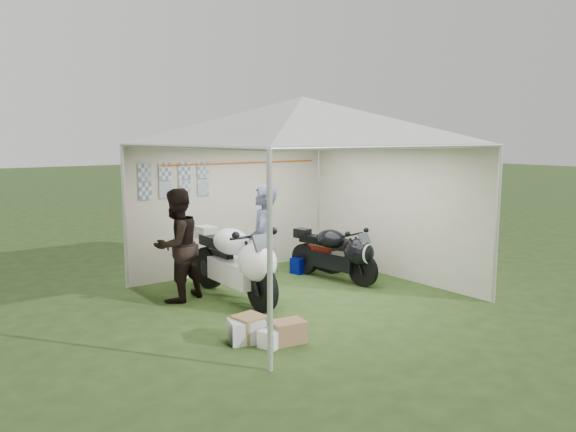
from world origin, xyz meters
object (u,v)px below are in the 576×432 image
canopy_tent (301,126)px  motorcycle_black (338,252)px  crate_2 (272,338)px  crate_3 (288,332)px  crate_1 (250,328)px  person_dark_jacket (177,245)px  paddock_stand (302,265)px  motorcycle_white (237,260)px  crate_0 (247,331)px  person_blue_jacket (263,245)px  equipment_box (336,255)px

canopy_tent → motorcycle_black: size_ratio=3.16×
crate_2 → crate_3: crate_3 is taller
crate_1 → person_dark_jacket: bearing=88.8°
paddock_stand → crate_3: bearing=-131.0°
paddock_stand → person_dark_jacket: (-2.53, -0.24, 0.70)m
motorcycle_black → crate_3: size_ratio=4.55×
motorcycle_white → crate_2: motorcycle_white is taller
motorcycle_black → crate_0: bearing=-161.5°
canopy_tent → paddock_stand: bearing=51.1°
crate_2 → person_blue_jacket: bearing=58.8°
canopy_tent → crate_0: (-1.75, -1.19, -2.44)m
motorcycle_black → crate_1: size_ratio=5.35×
motorcycle_white → person_blue_jacket: (0.23, -0.34, 0.26)m
paddock_stand → crate_3: size_ratio=0.95×
canopy_tent → crate_3: bearing=-132.4°
motorcycle_black → person_dark_jacket: (-2.66, 0.57, 0.34)m
canopy_tent → motorcycle_white: canopy_tent is taller
person_blue_jacket → crate_2: (-0.88, -1.45, -0.77)m
person_blue_jacket → crate_3: 1.77m
canopy_tent → crate_1: 3.17m
motorcycle_white → motorcycle_black: size_ratio=1.24×
canopy_tent → person_dark_jacket: 2.54m
person_blue_jacket → canopy_tent: bearing=136.2°
person_blue_jacket → crate_2: 1.86m
motorcycle_black → person_blue_jacket: 1.80m
crate_2 → crate_3: 0.23m
paddock_stand → equipment_box: size_ratio=0.69×
motorcycle_white → paddock_stand: motorcycle_white is taller
motorcycle_white → paddock_stand: bearing=24.2°
person_blue_jacket → crate_3: bearing=19.8°
equipment_box → motorcycle_black: bearing=-129.7°
person_dark_jacket → equipment_box: bearing=161.3°
person_blue_jacket → equipment_box: (2.23, 0.92, -0.60)m
person_blue_jacket → crate_3: (-0.66, -1.47, -0.74)m
paddock_stand → person_dark_jacket: bearing=-174.7°
person_dark_jacket → crate_3: 2.47m
paddock_stand → motorcycle_black: bearing=-80.5°
canopy_tent → paddock_stand: (0.88, 1.09, -2.43)m
person_dark_jacket → crate_0: bearing=67.8°
canopy_tent → crate_3: size_ratio=14.37×
person_blue_jacket → crate_2: person_blue_jacket is taller
motorcycle_black → paddock_stand: motorcycle_black is taller
crate_0 → crate_3: size_ratio=1.04×
person_blue_jacket → crate_1: person_blue_jacket is taller
crate_0 → crate_3: crate_0 is taller
person_dark_jacket → crate_1: (-0.04, -2.01, -0.69)m
motorcycle_white → crate_3: (-0.43, -1.81, -0.48)m
motorcycle_black → equipment_box: motorcycle_black is taller
person_dark_jacket → crate_2: person_dark_jacket is taller
canopy_tent → person_blue_jacket: bearing=-177.7°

